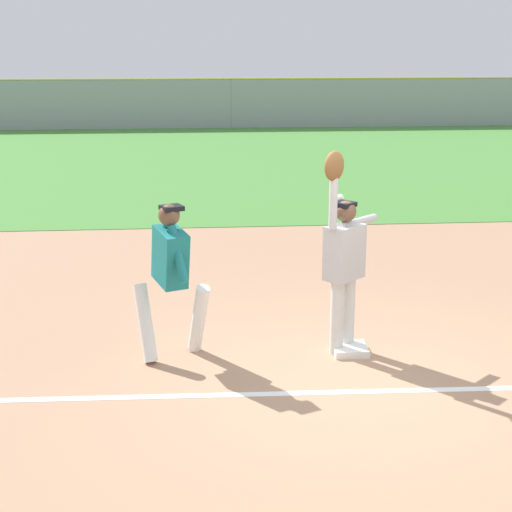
{
  "coord_description": "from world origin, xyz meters",
  "views": [
    {
      "loc": [
        -1.62,
        -7.19,
        3.39
      ],
      "look_at": [
        -0.92,
        1.21,
        1.05
      ],
      "focal_mm": 54.98,
      "sensor_mm": 36.0,
      "label": 1
    }
  ],
  "objects_px": {
    "fielder": "(343,255)",
    "runner": "(171,271)",
    "baseball": "(340,197)",
    "parked_car_silver": "(375,105)",
    "parked_car_black": "(237,105)",
    "first_base": "(350,349)",
    "parked_car_tan": "(83,106)"
  },
  "relations": [
    {
      "from": "runner",
      "to": "parked_car_silver",
      "type": "distance_m",
      "value": 26.25
    },
    {
      "from": "runner",
      "to": "first_base",
      "type": "bearing_deg",
      "value": -24.08
    },
    {
      "from": "fielder",
      "to": "parked_car_silver",
      "type": "distance_m",
      "value": 25.73
    },
    {
      "from": "fielder",
      "to": "parked_car_tan",
      "type": "distance_m",
      "value": 26.46
    },
    {
      "from": "first_base",
      "to": "runner",
      "type": "relative_size",
      "value": 0.22
    },
    {
      "from": "fielder",
      "to": "parked_car_black",
      "type": "relative_size",
      "value": 0.5
    },
    {
      "from": "fielder",
      "to": "baseball",
      "type": "relative_size",
      "value": 30.81
    },
    {
      "from": "fielder",
      "to": "parked_car_black",
      "type": "bearing_deg",
      "value": -42.12
    },
    {
      "from": "fielder",
      "to": "baseball",
      "type": "distance_m",
      "value": 0.64
    },
    {
      "from": "parked_car_tan",
      "to": "baseball",
      "type": "bearing_deg",
      "value": -70.38
    },
    {
      "from": "fielder",
      "to": "parked_car_tan",
      "type": "bearing_deg",
      "value": -27.96
    },
    {
      "from": "runner",
      "to": "parked_car_black",
      "type": "distance_m",
      "value": 25.73
    },
    {
      "from": "baseball",
      "to": "runner",
      "type": "bearing_deg",
      "value": -172.5
    },
    {
      "from": "first_base",
      "to": "parked_car_black",
      "type": "relative_size",
      "value": 0.08
    },
    {
      "from": "baseball",
      "to": "parked_car_silver",
      "type": "xyz_separation_m",
      "value": [
        6.18,
        24.74,
        -1.04
      ]
    },
    {
      "from": "parked_car_tan",
      "to": "parked_car_black",
      "type": "distance_m",
      "value": 6.47
    },
    {
      "from": "runner",
      "to": "baseball",
      "type": "xyz_separation_m",
      "value": [
        1.87,
        0.25,
        0.72
      ]
    },
    {
      "from": "parked_car_tan",
      "to": "parked_car_black",
      "type": "bearing_deg",
      "value": 5.07
    },
    {
      "from": "runner",
      "to": "fielder",
      "type": "bearing_deg",
      "value": -22.39
    },
    {
      "from": "first_base",
      "to": "baseball",
      "type": "xyz_separation_m",
      "value": [
        -0.1,
        0.29,
        1.67
      ]
    },
    {
      "from": "baseball",
      "to": "parked_car_black",
      "type": "xyz_separation_m",
      "value": [
        0.38,
        25.39,
        -1.04
      ]
    },
    {
      "from": "baseball",
      "to": "parked_car_silver",
      "type": "height_order",
      "value": "baseball"
    },
    {
      "from": "baseball",
      "to": "fielder",
      "type": "bearing_deg",
      "value": -88.51
    },
    {
      "from": "first_base",
      "to": "fielder",
      "type": "xyz_separation_m",
      "value": [
        -0.1,
        0.06,
        1.08
      ]
    },
    {
      "from": "parked_car_black",
      "to": "parked_car_silver",
      "type": "distance_m",
      "value": 5.83
    },
    {
      "from": "fielder",
      "to": "parked_car_black",
      "type": "distance_m",
      "value": 25.62
    },
    {
      "from": "baseball",
      "to": "parked_car_silver",
      "type": "relative_size",
      "value": 0.02
    },
    {
      "from": "first_base",
      "to": "baseball",
      "type": "bearing_deg",
      "value": 109.72
    },
    {
      "from": "parked_car_tan",
      "to": "parked_car_silver",
      "type": "xyz_separation_m",
      "value": [
        12.27,
        -0.77,
        0.0
      ]
    },
    {
      "from": "fielder",
      "to": "runner",
      "type": "xyz_separation_m",
      "value": [
        -1.87,
        -0.02,
        -0.12
      ]
    },
    {
      "from": "first_base",
      "to": "parked_car_tan",
      "type": "xyz_separation_m",
      "value": [
        -6.19,
        25.8,
        0.63
      ]
    },
    {
      "from": "parked_car_silver",
      "to": "runner",
      "type": "bearing_deg",
      "value": -106.86
    }
  ]
}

